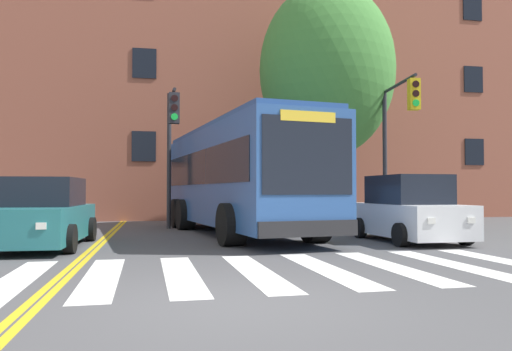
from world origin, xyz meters
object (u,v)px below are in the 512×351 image
(traffic_light_near_corner, at_px, (396,125))
(street_tree_curbside_large, at_px, (327,71))
(traffic_light_overhead, at_px, (171,134))
(car_white_far_lane, at_px, (408,211))
(car_navy_behind_bus, at_px, (224,201))
(city_bus, at_px, (237,177))
(car_teal_near_lane, at_px, (42,215))

(traffic_light_near_corner, height_order, street_tree_curbside_large, street_tree_curbside_large)
(traffic_light_near_corner, distance_m, traffic_light_overhead, 7.89)
(car_white_far_lane, bearing_deg, traffic_light_near_corner, 68.01)
(car_navy_behind_bus, relative_size, traffic_light_near_corner, 0.74)
(city_bus, distance_m, street_tree_curbside_large, 6.90)
(car_teal_near_lane, xyz_separation_m, street_tree_curbside_large, (9.56, 6.01, 5.48))
(car_white_far_lane, height_order, street_tree_curbside_large, street_tree_curbside_large)
(street_tree_curbside_large, bearing_deg, city_bus, -142.82)
(city_bus, xyz_separation_m, car_teal_near_lane, (-5.34, -2.81, -1.06))
(car_teal_near_lane, distance_m, car_navy_behind_bus, 14.23)
(car_navy_behind_bus, height_order, traffic_light_near_corner, traffic_light_near_corner)
(car_teal_near_lane, height_order, traffic_light_overhead, traffic_light_overhead)
(traffic_light_near_corner, relative_size, street_tree_curbside_large, 0.57)
(traffic_light_near_corner, bearing_deg, city_bus, -179.40)
(car_navy_behind_bus, relative_size, traffic_light_overhead, 0.82)
(city_bus, xyz_separation_m, street_tree_curbside_large, (4.22, 3.20, 4.42))
(car_teal_near_lane, bearing_deg, city_bus, 27.72)
(car_teal_near_lane, height_order, street_tree_curbside_large, street_tree_curbside_large)
(city_bus, relative_size, car_white_far_lane, 2.72)
(car_navy_behind_bus, bearing_deg, car_teal_near_lane, -116.18)
(traffic_light_near_corner, xyz_separation_m, traffic_light_overhead, (-7.71, 1.64, -0.30))
(car_teal_near_lane, distance_m, street_tree_curbside_large, 12.55)
(traffic_light_near_corner, xyz_separation_m, street_tree_curbside_large, (-1.43, 3.14, 2.59))
(car_white_far_lane, bearing_deg, street_tree_curbside_large, 90.99)
(city_bus, distance_m, car_teal_near_lane, 6.13)
(city_bus, relative_size, car_teal_near_lane, 2.33)
(car_navy_behind_bus, relative_size, street_tree_curbside_large, 0.42)
(city_bus, xyz_separation_m, traffic_light_near_corner, (5.65, 0.06, 1.83))
(car_white_far_lane, relative_size, car_navy_behind_bus, 0.97)
(traffic_light_overhead, xyz_separation_m, street_tree_curbside_large, (6.28, 1.50, 2.89))
(car_teal_near_lane, bearing_deg, car_navy_behind_bus, 63.82)
(city_bus, relative_size, car_navy_behind_bus, 2.65)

